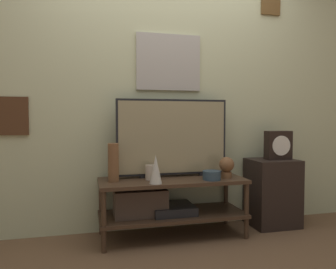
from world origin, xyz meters
TOP-DOWN VIEW (x-y plane):
  - ground_plane at (0.00, 0.00)m, footprint 12.00×12.00m
  - wall_back at (-0.01, 0.56)m, footprint 6.40×0.08m
  - media_console at (-0.10, 0.28)m, footprint 1.24×0.47m
  - television at (0.03, 0.38)m, footprint 0.99×0.05m
  - vase_slim_bronze at (-0.18, 0.11)m, footprint 0.10×0.10m
  - vase_wide_bowl at (0.31, 0.15)m, footprint 0.15×0.15m
  - vase_tall_ceramic at (-0.50, 0.28)m, footprint 0.09×0.09m
  - candle_jar at (-0.19, 0.28)m, footprint 0.08×0.08m
  - decorative_bust at (0.47, 0.21)m, footprint 0.13×0.13m
  - side_table at (1.00, 0.33)m, footprint 0.43×0.36m
  - mantel_clock at (1.05, 0.33)m, footprint 0.25×0.11m

SIDE VIEW (x-z plane):
  - ground_plane at x=0.00m, z-range 0.00..0.00m
  - media_console at x=-0.10m, z-range 0.06..0.56m
  - side_table at x=1.00m, z-range 0.00..0.63m
  - vase_wide_bowl at x=0.31m, z-range 0.50..0.58m
  - candle_jar at x=-0.19m, z-range 0.50..0.62m
  - decorative_bust at x=0.47m, z-range 0.51..0.69m
  - vase_slim_bronze at x=-0.18m, z-range 0.50..0.73m
  - vase_tall_ceramic at x=-0.50m, z-range 0.50..0.81m
  - mantel_clock at x=1.05m, z-range 0.63..0.90m
  - television at x=0.03m, z-range 0.51..1.19m
  - wall_back at x=-0.01m, z-range 0.00..2.70m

